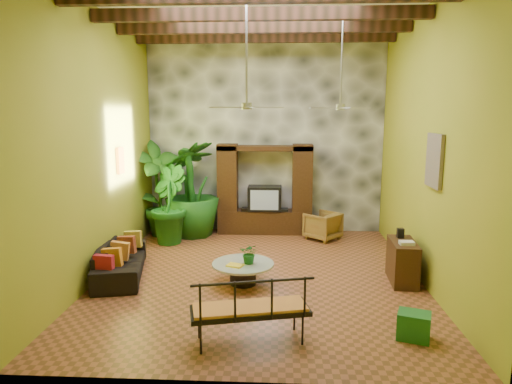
# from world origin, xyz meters

# --- Properties ---
(ground) EXTENTS (7.00, 7.00, 0.00)m
(ground) POSITION_xyz_m (0.00, 0.00, 0.00)
(ground) COLOR brown
(ground) RESTS_ON ground
(ceiling) EXTENTS (6.00, 7.00, 0.02)m
(ceiling) POSITION_xyz_m (0.00, 0.00, 5.00)
(ceiling) COLOR silver
(ceiling) RESTS_ON back_wall
(back_wall) EXTENTS (6.00, 0.02, 5.00)m
(back_wall) POSITION_xyz_m (0.00, 3.50, 2.50)
(back_wall) COLOR olive
(back_wall) RESTS_ON ground
(left_wall) EXTENTS (0.02, 7.00, 5.00)m
(left_wall) POSITION_xyz_m (-3.00, 0.00, 2.50)
(left_wall) COLOR olive
(left_wall) RESTS_ON ground
(right_wall) EXTENTS (0.02, 7.00, 5.00)m
(right_wall) POSITION_xyz_m (3.00, 0.00, 2.50)
(right_wall) COLOR olive
(right_wall) RESTS_ON ground
(stone_accent_wall) EXTENTS (5.98, 0.10, 4.98)m
(stone_accent_wall) POSITION_xyz_m (0.00, 3.44, 2.50)
(stone_accent_wall) COLOR #3E4146
(stone_accent_wall) RESTS_ON ground
(ceiling_beams) EXTENTS (5.95, 5.36, 0.22)m
(ceiling_beams) POSITION_xyz_m (0.00, 0.00, 4.78)
(ceiling_beams) COLOR #3D1F13
(ceiling_beams) RESTS_ON ceiling
(entertainment_center) EXTENTS (2.40, 0.55, 2.30)m
(entertainment_center) POSITION_xyz_m (0.00, 3.14, 0.97)
(entertainment_center) COLOR black
(entertainment_center) RESTS_ON ground
(ceiling_fan_front) EXTENTS (1.28, 1.28, 1.86)m
(ceiling_fan_front) POSITION_xyz_m (-0.20, -0.40, 3.40)
(ceiling_fan_front) COLOR #A4A3A8
(ceiling_fan_front) RESTS_ON ceiling
(ceiling_fan_back) EXTENTS (1.28, 1.28, 1.86)m
(ceiling_fan_back) POSITION_xyz_m (1.60, 1.20, 3.40)
(ceiling_fan_back) COLOR #A4A3A8
(ceiling_fan_back) RESTS_ON ceiling
(wall_art_mask) EXTENTS (0.06, 0.32, 0.55)m
(wall_art_mask) POSITION_xyz_m (-2.96, 1.00, 2.10)
(wall_art_mask) COLOR gold
(wall_art_mask) RESTS_ON left_wall
(wall_art_painting) EXTENTS (0.06, 0.70, 0.90)m
(wall_art_painting) POSITION_xyz_m (2.96, -0.60, 2.30)
(wall_art_painting) COLOR #25578A
(wall_art_painting) RESTS_ON right_wall
(sofa) EXTENTS (1.25, 2.21, 0.61)m
(sofa) POSITION_xyz_m (-2.65, -0.14, 0.30)
(sofa) COLOR black
(sofa) RESTS_ON ground
(wicker_armchair) EXTENTS (1.03, 1.03, 0.67)m
(wicker_armchair) POSITION_xyz_m (1.45, 2.63, 0.34)
(wicker_armchair) COLOR olive
(wicker_armchair) RESTS_ON ground
(tall_plant_a) EXTENTS (1.53, 1.47, 2.41)m
(tall_plant_a) POSITION_xyz_m (-2.65, 2.72, 1.20)
(tall_plant_a) COLOR #205516
(tall_plant_a) RESTS_ON ground
(tall_plant_b) EXTENTS (1.20, 1.29, 1.87)m
(tall_plant_b) POSITION_xyz_m (-2.28, 2.15, 0.93)
(tall_plant_b) COLOR #1B691E
(tall_plant_b) RESTS_ON ground
(tall_plant_c) EXTENTS (1.85, 1.85, 2.40)m
(tall_plant_c) POSITION_xyz_m (-1.82, 2.81, 1.20)
(tall_plant_c) COLOR #1D6019
(tall_plant_c) RESTS_ON ground
(coffee_table) EXTENTS (1.13, 1.13, 0.40)m
(coffee_table) POSITION_xyz_m (-0.27, -0.44, 0.26)
(coffee_table) COLOR black
(coffee_table) RESTS_ON ground
(centerpiece_plant) EXTENTS (0.38, 0.34, 0.38)m
(centerpiece_plant) POSITION_xyz_m (-0.15, -0.46, 0.59)
(centerpiece_plant) COLOR #17581C
(centerpiece_plant) RESTS_ON coffee_table
(yellow_tray) EXTENTS (0.33, 0.28, 0.03)m
(yellow_tray) POSITION_xyz_m (-0.40, -0.62, 0.41)
(yellow_tray) COLOR yellow
(yellow_tray) RESTS_ON coffee_table
(iron_bench) EXTENTS (1.69, 0.93, 0.57)m
(iron_bench) POSITION_xyz_m (-0.01, -2.62, 0.53)
(iron_bench) COLOR black
(iron_bench) RESTS_ON ground
(side_console) EXTENTS (0.49, 0.99, 0.77)m
(side_console) POSITION_xyz_m (2.65, -0.18, 0.39)
(side_console) COLOR #3B2413
(side_console) RESTS_ON ground
(green_bin) EXTENTS (0.52, 0.45, 0.38)m
(green_bin) POSITION_xyz_m (2.25, -2.35, 0.19)
(green_bin) COLOR #1B682B
(green_bin) RESTS_ON ground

